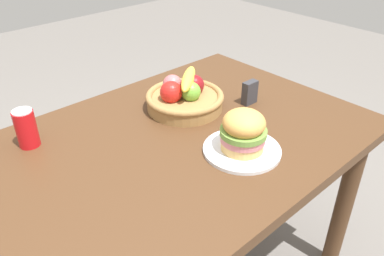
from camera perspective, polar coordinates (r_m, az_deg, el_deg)
name	(u,v)px	position (r m, az deg, el deg)	size (l,w,h in m)	color
dining_table	(168,168)	(1.32, -3.57, -5.84)	(1.40, 0.90, 0.75)	#4C301C
plate	(242,150)	(1.23, 7.31, -3.20)	(0.24, 0.24, 0.01)	white
sandwich	(243,131)	(1.19, 7.53, -0.40)	(0.14, 0.14, 0.13)	#DBAD60
soda_can	(26,128)	(1.33, -23.11, -0.04)	(0.07, 0.07, 0.13)	red
fruit_basket	(184,97)	(1.45, -1.14, 4.63)	(0.29, 0.29, 0.14)	#9E7542
napkin_holder	(250,93)	(1.50, 8.45, 5.15)	(0.06, 0.03, 0.09)	#333338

